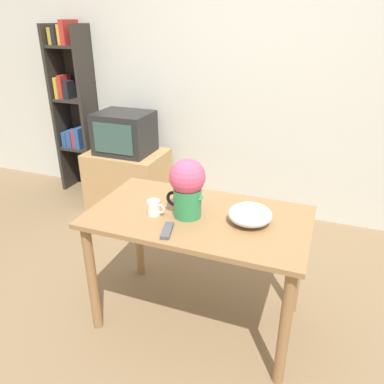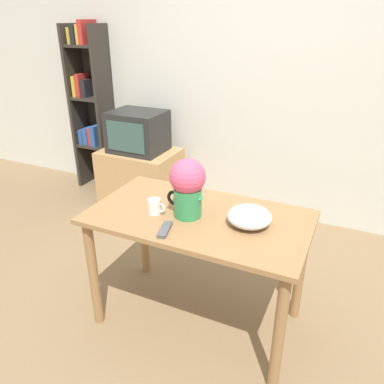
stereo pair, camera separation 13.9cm
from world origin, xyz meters
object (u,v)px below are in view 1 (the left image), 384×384
Objects in this scene: flower_vase at (187,185)px; white_bowl at (250,214)px; coffee_mug at (154,208)px; tv_set at (125,133)px.

white_bowl is (0.35, 0.04, -0.14)m from flower_vase.
coffee_mug is 1.71m from tv_set.
tv_set is (-1.00, 1.38, -0.02)m from coffee_mug.
flower_vase is at bearing 16.65° from coffee_mug.
white_bowl is 0.47× the size of tv_set.
flower_vase reaches higher than white_bowl.
flower_vase is 0.66× the size of tv_set.
flower_vase is 1.41× the size of white_bowl.
tv_set is at bearing 140.12° from white_bowl.
coffee_mug is (-0.19, -0.06, -0.15)m from flower_vase.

